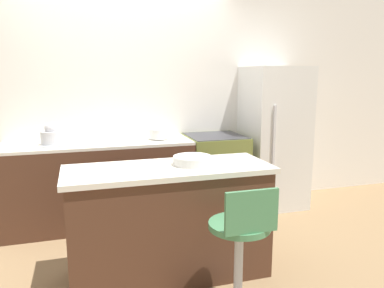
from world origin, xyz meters
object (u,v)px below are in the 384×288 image
object	(u,v)px
refrigerator	(274,137)
mixing_bowl	(159,134)
kettle	(50,136)
stool_chair	(241,250)
oven_range	(215,173)

from	to	relation	value
refrigerator	mixing_bowl	bearing A→B (deg)	-179.29
kettle	mixing_bowl	distance (m)	1.10
refrigerator	mixing_bowl	xyz separation A→B (m)	(-1.41, -0.02, 0.11)
mixing_bowl	kettle	bearing A→B (deg)	180.00
refrigerator	mixing_bowl	distance (m)	1.41
stool_chair	kettle	size ratio (longest dim) A/B	4.21
oven_range	mixing_bowl	xyz separation A→B (m)	(-0.66, -0.02, 0.50)
kettle	refrigerator	bearing A→B (deg)	0.40
stool_chair	mixing_bowl	bearing A→B (deg)	94.42
refrigerator	mixing_bowl	size ratio (longest dim) A/B	8.28
oven_range	stool_chair	xyz separation A→B (m)	(-0.52, -1.88, 0.01)
stool_chair	kettle	xyz separation A→B (m)	(-1.24, 1.85, 0.52)
kettle	mixing_bowl	world-z (taller)	kettle
stool_chair	mixing_bowl	distance (m)	1.92
oven_range	refrigerator	world-z (taller)	refrigerator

